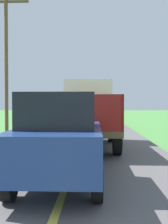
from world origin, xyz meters
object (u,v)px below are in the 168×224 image
object	(u,v)px
banana_truck_far	(85,109)
following_car	(61,137)
banana_truck_near	(88,112)
utility_pole_roadside	(6,59)

from	to	relation	value
banana_truck_far	following_car	size ratio (longest dim) A/B	1.42
banana_truck_far	banana_truck_near	bearing A→B (deg)	-87.24
banana_truck_near	following_car	bearing A→B (deg)	-94.39
banana_truck_near	following_car	xyz separation A→B (m)	(-0.45, -5.93, -0.40)
banana_truck_far	following_car	distance (m)	16.10
following_car	banana_truck_far	bearing A→B (deg)	90.13
banana_truck_near	banana_truck_far	bearing A→B (deg)	92.76
banana_truck_near	utility_pole_roadside	bearing A→B (deg)	141.45
banana_truck_near	utility_pole_roadside	xyz separation A→B (m)	(-4.68, 3.73, 2.86)
banana_truck_near	banana_truck_far	distance (m)	10.18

